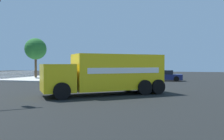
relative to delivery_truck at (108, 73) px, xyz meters
The scene contains 8 objects.
ground_plane 1.74m from the delivery_truck, 159.31° to the left, with size 100.00×100.00×0.00m, color black.
sidewalk_corner_near 18.47m from the delivery_truck, 137.86° to the right, with size 11.07×11.07×0.14m, color beige.
delivery_truck is the anchor object (origin of this frame).
pickup_maroon 10.79m from the delivery_truck, 160.38° to the right, with size 2.68×5.38×1.38m.
sedan_navy 14.47m from the delivery_truck, 168.10° to the left, with size 2.21×4.38×1.31m.
pedestrian_near_corner 18.33m from the delivery_truck, 142.27° to the right, with size 0.28×0.52×1.78m.
picket_fence_run 22.33m from the delivery_truck, 127.74° to the right, with size 7.30×0.05×0.95m.
shade_tree_near 20.64m from the delivery_truck, 132.96° to the right, with size 3.06×3.06×5.64m.
Camera 1 is at (15.84, 4.12, 2.03)m, focal length 36.94 mm.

